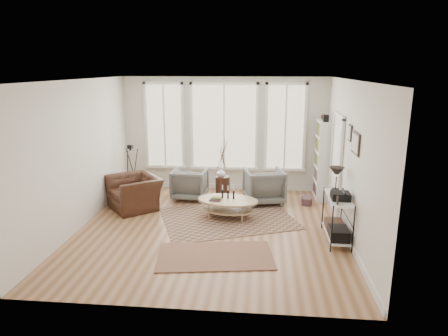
# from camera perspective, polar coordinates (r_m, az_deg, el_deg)

# --- Properties ---
(room) EXTENTS (5.50, 5.54, 2.90)m
(room) POSITION_cam_1_polar(r_m,az_deg,el_deg) (7.63, -1.76, 1.35)
(room) COLOR #A57853
(room) RESTS_ON ground
(bay_window) EXTENTS (4.14, 0.12, 2.24)m
(bay_window) POSITION_cam_1_polar(r_m,az_deg,el_deg) (10.23, 0.01, 5.69)
(bay_window) COLOR tan
(bay_window) RESTS_ON ground
(door) EXTENTS (0.09, 1.06, 2.22)m
(door) POSITION_cam_1_polar(r_m,az_deg,el_deg) (8.88, 15.75, 0.65)
(door) COLOR silver
(door) RESTS_ON ground
(bookcase) EXTENTS (0.31, 0.85, 2.06)m
(bookcase) POSITION_cam_1_polar(r_m,az_deg,el_deg) (9.93, 13.87, 1.18)
(bookcase) COLOR white
(bookcase) RESTS_ON ground
(low_shelf) EXTENTS (0.38, 1.08, 1.30)m
(low_shelf) POSITION_cam_1_polar(r_m,az_deg,el_deg) (7.66, 15.89, -6.30)
(low_shelf) COLOR white
(low_shelf) RESTS_ON ground
(wall_art) EXTENTS (0.04, 0.88, 0.44)m
(wall_art) POSITION_cam_1_polar(r_m,az_deg,el_deg) (7.37, 18.08, 3.77)
(wall_art) COLOR black
(wall_art) RESTS_ON ground
(rug_main) EXTENTS (3.22, 2.84, 0.01)m
(rug_main) POSITION_cam_1_polar(r_m,az_deg,el_deg) (8.56, 0.53, -7.16)
(rug_main) COLOR brown
(rug_main) RESTS_ON ground
(rug_runner) EXTENTS (2.08, 1.35, 0.01)m
(rug_runner) POSITION_cam_1_polar(r_m,az_deg,el_deg) (6.94, -1.26, -12.40)
(rug_runner) COLOR maroon
(rug_runner) RESTS_ON ground
(coffee_table) EXTENTS (1.40, 1.02, 0.59)m
(coffee_table) POSITION_cam_1_polar(r_m,az_deg,el_deg) (8.49, 0.50, -5.07)
(coffee_table) COLOR tan
(coffee_table) RESTS_ON ground
(armchair_left) EXTENTS (0.84, 0.87, 0.75)m
(armchair_left) POSITION_cam_1_polar(r_m,az_deg,el_deg) (9.74, -4.88, -2.24)
(armchair_left) COLOR slate
(armchair_left) RESTS_ON ground
(armchair_right) EXTENTS (1.06, 1.08, 0.82)m
(armchair_right) POSITION_cam_1_polar(r_m,az_deg,el_deg) (9.46, 5.72, -2.54)
(armchair_right) COLOR slate
(armchair_right) RESTS_ON ground
(side_table) EXTENTS (0.35, 0.35, 1.48)m
(side_table) POSITION_cam_1_polar(r_m,az_deg,el_deg) (9.71, -0.20, -0.18)
(side_table) COLOR #3C2218
(side_table) RESTS_ON ground
(vase) EXTENTS (0.27, 0.27, 0.22)m
(vase) POSITION_cam_1_polar(r_m,az_deg,el_deg) (9.69, -0.44, -0.65)
(vase) COLOR silver
(vase) RESTS_ON side_table
(accent_chair) EXTENTS (1.50, 1.48, 0.73)m
(accent_chair) POSITION_cam_1_polar(r_m,az_deg,el_deg) (9.28, -12.66, -3.44)
(accent_chair) COLOR #3C2218
(accent_chair) RESTS_ON ground
(tripod_camera) EXTENTS (0.45, 0.45, 1.27)m
(tripod_camera) POSITION_cam_1_polar(r_m,az_deg,el_deg) (10.21, -13.05, -0.57)
(tripod_camera) COLOR black
(tripod_camera) RESTS_ON ground
(book_stack_near) EXTENTS (0.23, 0.28, 0.17)m
(book_stack_near) POSITION_cam_1_polar(r_m,az_deg,el_deg) (9.61, 11.72, -4.55)
(book_stack_near) COLOR brown
(book_stack_near) RESTS_ON ground
(book_stack_far) EXTENTS (0.26, 0.30, 0.17)m
(book_stack_far) POSITION_cam_1_polar(r_m,az_deg,el_deg) (9.56, 11.75, -4.65)
(book_stack_far) COLOR brown
(book_stack_far) RESTS_ON ground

